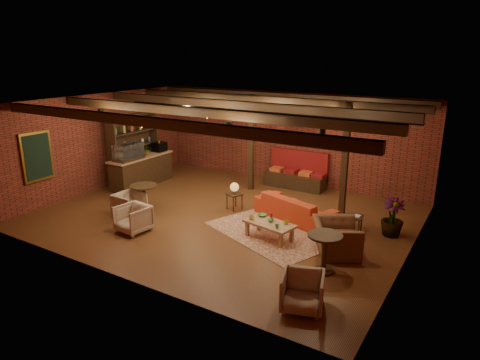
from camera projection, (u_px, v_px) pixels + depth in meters
The scene contains 29 objects.
floor at pixel (223, 216), 12.23m from camera, with size 10.00×10.00×0.00m, color #422810.
ceiling at pixel (222, 103), 11.31m from camera, with size 10.00×8.00×0.02m, color black.
wall_back at pixel (286, 138), 15.03m from camera, with size 10.00×0.02×3.20m, color maroon.
wall_front at pixel (111, 204), 8.51m from camera, with size 10.00×0.02×3.20m, color maroon.
wall_left at pixel (99, 143), 14.28m from camera, with size 0.02×8.00×3.20m, color maroon.
wall_right at pixel (414, 192), 9.26m from camera, with size 0.02×8.00×3.20m, color maroon.
ceiling_beams at pixel (222, 108), 11.35m from camera, with size 9.80×6.40×0.22m, color black, non-canonical shape.
ceiling_pipe at pixel (252, 110), 12.72m from camera, with size 0.12×0.12×9.60m, color black.
post_left at pixel (251, 143), 14.19m from camera, with size 0.16×0.16×3.20m, color black.
post_right at pixel (345, 160), 12.00m from camera, with size 0.16×0.16×3.20m, color black.
service_counter at pixel (141, 163), 14.87m from camera, with size 0.80×2.50×1.60m, color black, non-canonical shape.
plant_counter at pixel (147, 150), 14.87m from camera, with size 0.35×0.39×0.30m, color #337F33.
shelving_hutch at pixel (134, 150), 15.04m from camera, with size 0.52×2.00×2.40m, color black, non-canonical shape.
chalkboard_menu at pixel (37, 157), 12.37m from camera, with size 0.08×0.96×1.46m, color black.
banquette at pixel (295, 173), 14.68m from camera, with size 2.10×0.70×1.00m, color maroon, non-canonical shape.
service_sign at pixel (291, 122), 13.78m from camera, with size 0.86×0.06×0.30m, color orange.
ceiling_spotlights at pixel (222, 116), 11.41m from camera, with size 6.40×4.40×0.28m, color black, non-canonical shape.
rug at pixel (277, 231), 11.22m from camera, with size 3.23×2.47×0.01m, color maroon.
sofa at pixel (295, 208), 11.89m from camera, with size 2.39×0.93×0.70m, color #B93419.
coffee_table at pixel (269, 224), 10.65m from camera, with size 1.38×0.87×0.69m.
side_table_lamp at pixel (234, 189), 12.59m from camera, with size 0.51×0.51×0.83m.
round_table_left at pixel (144, 194), 12.41m from camera, with size 0.79×0.79×0.82m.
armchair_a at pixel (129, 204), 12.12m from camera, with size 0.74×0.69×0.76m, color beige.
armchair_b at pixel (133, 217), 11.08m from camera, with size 0.76×0.71×0.78m, color beige.
armchair_right at pixel (336, 233), 9.85m from camera, with size 1.17×0.76×1.03m, color brown.
side_table_book at pixel (354, 217), 10.98m from camera, with size 0.46×0.46×0.49m.
round_table_right at pixel (325, 247), 8.98m from camera, with size 0.73×0.73×0.86m.
armchair_far at pixel (303, 290), 7.72m from camera, with size 0.75×0.70×0.77m, color beige.
plant_tall at pixel (397, 180), 10.51m from camera, with size 1.67×1.67×2.97m, color #4C7F4C.
Camera 1 is at (6.38, -9.48, 4.51)m, focal length 32.00 mm.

